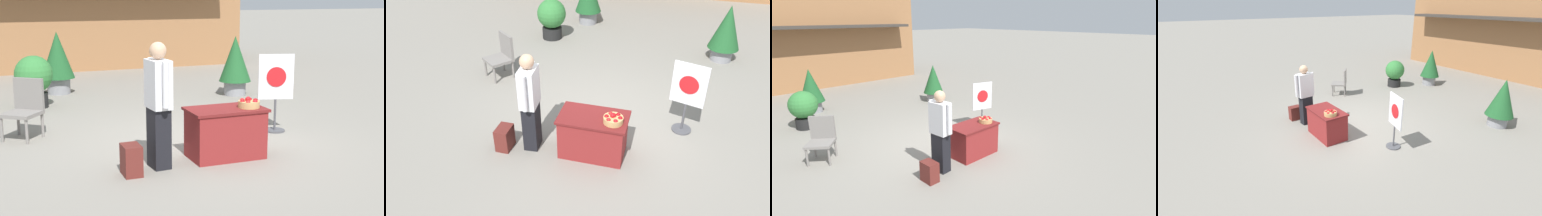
{
  "view_description": "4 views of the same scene",
  "coord_description": "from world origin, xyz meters",
  "views": [
    {
      "loc": [
        -3.14,
        -8.0,
        2.41
      ],
      "look_at": [
        -0.28,
        -0.67,
        0.7
      ],
      "focal_mm": 50.0,
      "sensor_mm": 36.0,
      "label": 1
    },
    {
      "loc": [
        1.18,
        -5.97,
        4.19
      ],
      "look_at": [
        -0.23,
        -0.79,
        0.69
      ],
      "focal_mm": 35.0,
      "sensor_mm": 36.0,
      "label": 2
    },
    {
      "loc": [
        -4.6,
        -5.64,
        3.15
      ],
      "look_at": [
        0.51,
        -0.32,
        0.91
      ],
      "focal_mm": 28.0,
      "sensor_mm": 36.0,
      "label": 3
    },
    {
      "loc": [
        5.57,
        -4.08,
        3.35
      ],
      "look_at": [
        0.42,
        -0.51,
        0.79
      ],
      "focal_mm": 24.0,
      "sensor_mm": 36.0,
      "label": 4
    }
  ],
  "objects": [
    {
      "name": "potted_plant_near_left",
      "position": [
        -1.5,
        5.09,
        0.84
      ],
      "size": [
        0.79,
        0.79,
        1.5
      ],
      "color": "gray",
      "rests_on": "ground_plane"
    },
    {
      "name": "display_table",
      "position": [
        0.11,
        -1.05,
        0.38
      ],
      "size": [
        1.15,
        0.67,
        0.75
      ],
      "color": "maroon",
      "rests_on": "ground_plane"
    },
    {
      "name": "patio_chair",
      "position": [
        -2.57,
        1.16,
        0.55
      ],
      "size": [
        0.77,
        0.77,
        1.0
      ],
      "rotation": [
        0.0,
        0.0,
        4.05
      ],
      "color": "gray",
      "rests_on": "ground_plane"
    },
    {
      "name": "person_visitor",
      "position": [
        -0.96,
        -1.14,
        0.91
      ],
      "size": [
        0.3,
        0.61,
        1.76
      ],
      "rotation": [
        0.0,
        0.0,
        0.09
      ],
      "color": "black",
      "rests_on": "ground_plane"
    },
    {
      "name": "potted_plant_near_right",
      "position": [
        -2.2,
        3.64,
        0.63
      ],
      "size": [
        0.8,
        0.8,
        1.12
      ],
      "color": "black",
      "rests_on": "ground_plane"
    },
    {
      "name": "apple_basket",
      "position": [
        0.44,
        -1.13,
        0.81
      ],
      "size": [
        0.32,
        0.32,
        0.16
      ],
      "color": "tan",
      "rests_on": "display_table"
    },
    {
      "name": "storefront_building",
      "position": [
        -0.37,
        10.57,
        2.23
      ],
      "size": [
        10.92,
        4.91,
        4.44
      ],
      "color": "#9E6B42",
      "rests_on": "ground_plane"
    },
    {
      "name": "ground_plane",
      "position": [
        0.0,
        0.0,
        0.0
      ],
      "size": [
        120.0,
        120.0,
        0.0
      ],
      "primitive_type": "plane",
      "color": "gray"
    },
    {
      "name": "poster_board",
      "position": [
        1.56,
        0.02,
        0.76
      ],
      "size": [
        0.6,
        0.36,
        1.37
      ],
      "rotation": [
        0.0,
        0.0,
        -1.86
      ],
      "color": "#4C4C51",
      "rests_on": "ground_plane"
    },
    {
      "name": "potted_plant_far_left",
      "position": [
        2.41,
        3.39,
        0.78
      ],
      "size": [
        0.76,
        0.76,
        1.41
      ],
      "color": "gray",
      "rests_on": "ground_plane"
    },
    {
      "name": "backpack",
      "position": [
        -1.41,
        -1.32,
        0.21
      ],
      "size": [
        0.24,
        0.34,
        0.42
      ],
      "color": "maroon",
      "rests_on": "ground_plane"
    }
  ]
}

